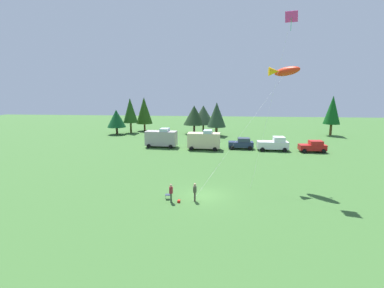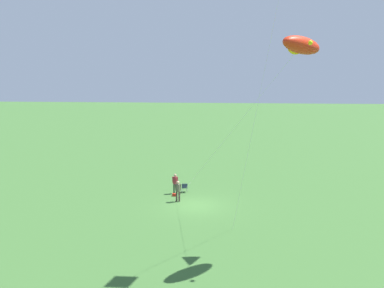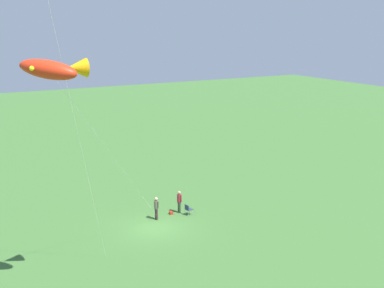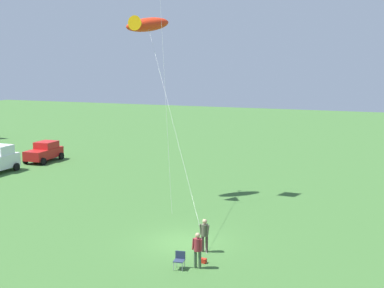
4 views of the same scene
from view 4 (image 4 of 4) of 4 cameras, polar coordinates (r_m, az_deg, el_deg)
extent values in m
plane|color=#3A662D|center=(29.28, -0.83, -10.49)|extent=(160.00, 160.00, 0.00)
cylinder|color=#43312F|center=(27.82, 1.58, -10.63)|extent=(0.14, 0.14, 0.85)
cylinder|color=#43312F|center=(27.89, 1.14, -10.57)|extent=(0.14, 0.14, 0.85)
cylinder|color=#4F4F3E|center=(27.61, 1.37, -9.16)|extent=(0.34, 0.34, 0.62)
sphere|color=tan|center=(27.47, 1.37, -8.25)|extent=(0.24, 0.24, 0.24)
cylinder|color=#4F4F3E|center=(27.49, 1.72, -9.19)|extent=(0.09, 0.15, 0.56)
cylinder|color=#4F4F3E|center=(27.62, 0.93, -9.09)|extent=(0.09, 0.14, 0.56)
cube|color=#29344F|center=(25.70, -1.39, -12.34)|extent=(0.54, 0.54, 0.04)
cube|color=#29344F|center=(25.82, -1.25, -11.75)|extent=(0.10, 0.48, 0.40)
cylinder|color=#A5A8AD|center=(25.53, -1.05, -12.98)|extent=(0.03, 0.03, 0.42)
cylinder|color=#A5A8AD|center=(25.64, -1.98, -12.89)|extent=(0.03, 0.03, 0.42)
cylinder|color=#A5A8AD|center=(25.91, -0.80, -12.65)|extent=(0.03, 0.03, 0.42)
cylinder|color=#A5A8AD|center=(26.01, -1.71, -12.56)|extent=(0.03, 0.03, 0.42)
cylinder|color=#3A4F35|center=(25.77, 0.84, -12.25)|extent=(0.14, 0.14, 0.85)
cylinder|color=#3A4F35|center=(25.84, 0.37, -12.19)|extent=(0.14, 0.14, 0.85)
cylinder|color=maroon|center=(25.55, 0.60, -10.69)|extent=(0.35, 0.35, 0.62)
sphere|color=tan|center=(25.40, 0.61, -9.71)|extent=(0.24, 0.24, 0.24)
cylinder|color=maroon|center=(25.43, 0.99, -10.72)|extent=(0.09, 0.11, 0.55)
cylinder|color=maroon|center=(25.55, 0.13, -10.61)|extent=(0.09, 0.13, 0.56)
cube|color=red|center=(26.55, 1.18, -12.33)|extent=(0.26, 0.34, 0.22)
cylinder|color=black|center=(49.98, -18.21, -2.33)|extent=(0.68, 0.22, 0.68)
cube|color=#B21A18|center=(53.55, -15.55, -0.98)|extent=(4.27, 1.98, 0.90)
cube|color=red|center=(53.83, -15.28, -0.08)|extent=(2.07, 1.74, 0.65)
cylinder|color=black|center=(55.40, -15.49, -1.13)|extent=(0.69, 0.25, 0.68)
cylinder|color=black|center=(54.32, -13.76, -1.26)|extent=(0.69, 0.25, 0.68)
cylinder|color=black|center=(52.99, -17.33, -1.66)|extent=(0.69, 0.25, 0.68)
cylinder|color=black|center=(51.85, -15.57, -1.81)|extent=(0.69, 0.25, 0.68)
ellipsoid|color=red|center=(37.98, -4.76, 12.57)|extent=(3.05, 3.03, 1.34)
cone|color=#F9AB0D|center=(36.73, -5.75, 12.68)|extent=(1.09, 0.99, 0.99)
sphere|color=yellow|center=(38.89, -4.61, 12.65)|extent=(0.24, 0.24, 0.24)
cylinder|color=silver|center=(32.09, -2.08, 2.39)|extent=(9.64, 7.92, 12.16)
cylinder|color=#4C3823|center=(27.72, 1.59, -11.63)|extent=(0.04, 0.04, 0.01)
cylinder|color=silver|center=(35.29, -2.98, 7.39)|extent=(3.77, 2.64, 17.56)
cylinder|color=#4C3823|center=(34.44, -2.16, -7.48)|extent=(0.04, 0.04, 0.01)
camera|label=1|loc=(31.92, 54.99, 6.60)|focal=28.00mm
camera|label=2|loc=(60.59, 9.92, 10.55)|focal=42.00mm
camera|label=3|loc=(59.41, -25.54, 12.74)|focal=50.00mm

